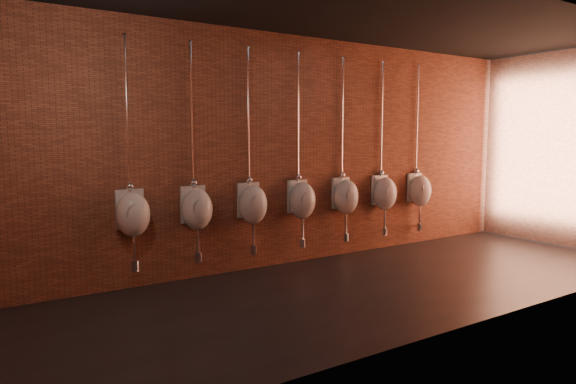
# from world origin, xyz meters

# --- Properties ---
(ground) EXTENTS (8.50, 8.50, 0.00)m
(ground) POSITION_xyz_m (0.00, 0.00, 0.00)
(ground) COLOR black
(ground) RESTS_ON ground
(room_shell) EXTENTS (8.54, 3.04, 3.22)m
(room_shell) POSITION_xyz_m (0.00, 0.00, 2.01)
(room_shell) COLOR black
(room_shell) RESTS_ON ground
(urinal_0) EXTENTS (0.42, 0.37, 2.72)m
(urinal_0) POSITION_xyz_m (-2.44, 1.36, 0.92)
(urinal_0) COLOR silver
(urinal_0) RESTS_ON ground
(urinal_1) EXTENTS (0.42, 0.37, 2.72)m
(urinal_1) POSITION_xyz_m (-1.65, 1.36, 0.92)
(urinal_1) COLOR silver
(urinal_1) RESTS_ON ground
(urinal_2) EXTENTS (0.42, 0.37, 2.72)m
(urinal_2) POSITION_xyz_m (-0.85, 1.36, 0.92)
(urinal_2) COLOR silver
(urinal_2) RESTS_ON ground
(urinal_3) EXTENTS (0.42, 0.37, 2.72)m
(urinal_3) POSITION_xyz_m (-0.06, 1.36, 0.92)
(urinal_3) COLOR silver
(urinal_3) RESTS_ON ground
(urinal_4) EXTENTS (0.42, 0.37, 2.72)m
(urinal_4) POSITION_xyz_m (0.73, 1.36, 0.92)
(urinal_4) COLOR silver
(urinal_4) RESTS_ON ground
(urinal_5) EXTENTS (0.42, 0.37, 2.72)m
(urinal_5) POSITION_xyz_m (1.53, 1.36, 0.92)
(urinal_5) COLOR silver
(urinal_5) RESTS_ON ground
(urinal_6) EXTENTS (0.42, 0.37, 2.72)m
(urinal_6) POSITION_xyz_m (2.32, 1.36, 0.92)
(urinal_6) COLOR silver
(urinal_6) RESTS_ON ground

